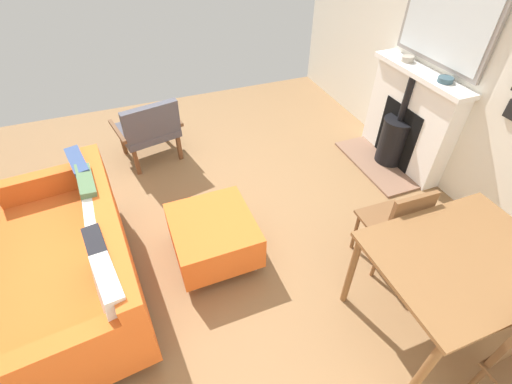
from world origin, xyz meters
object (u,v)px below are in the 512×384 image
(mantel_bowl_near, at_px, (408,58))
(dining_table, at_px, (461,266))
(mantel_bowl_far, at_px, (446,79))
(sofa, at_px, (78,260))
(fireplace, at_px, (405,125))
(ottoman, at_px, (213,235))
(dining_chair_near_fireplace, at_px, (397,223))
(armchair_accent, at_px, (149,128))

(mantel_bowl_near, xyz_separation_m, dining_table, (1.05, 2.02, -0.46))
(mantel_bowl_far, height_order, sofa, mantel_bowl_far)
(fireplace, bearing_deg, sofa, 9.83)
(mantel_bowl_far, xyz_separation_m, sofa, (3.41, 0.30, -0.75))
(mantel_bowl_near, distance_m, sofa, 3.59)
(fireplace, distance_m, ottoman, 2.44)
(fireplace, xyz_separation_m, dining_table, (1.03, 1.77, 0.18))
(dining_chair_near_fireplace, bearing_deg, fireplace, -130.58)
(mantel_bowl_near, relative_size, sofa, 0.07)
(ottoman, bearing_deg, fireplace, -165.71)
(mantel_bowl_far, relative_size, armchair_accent, 0.18)
(armchair_accent, bearing_deg, dining_table, 119.68)
(mantel_bowl_near, height_order, dining_table, mantel_bowl_near)
(sofa, xyz_separation_m, armchair_accent, (-0.76, -1.60, 0.07))
(sofa, bearing_deg, armchair_accent, -115.40)
(dining_table, distance_m, dining_chair_near_fireplace, 0.59)
(mantel_bowl_near, bearing_deg, ottoman, 19.65)
(sofa, bearing_deg, mantel_bowl_near, -166.22)
(mantel_bowl_far, distance_m, armchair_accent, 3.03)
(mantel_bowl_near, distance_m, ottoman, 2.67)
(mantel_bowl_near, distance_m, dining_chair_near_fireplace, 1.90)
(fireplace, xyz_separation_m, mantel_bowl_far, (-0.02, 0.29, 0.63))
(mantel_bowl_far, bearing_deg, mantel_bowl_near, -90.00)
(mantel_bowl_far, bearing_deg, fireplace, -85.86)
(mantel_bowl_far, bearing_deg, dining_table, 54.68)
(fireplace, relative_size, mantel_bowl_near, 9.80)
(mantel_bowl_near, height_order, armchair_accent, mantel_bowl_near)
(fireplace, relative_size, dining_table, 1.09)
(mantel_bowl_near, xyz_separation_m, mantel_bowl_far, (0.00, 0.53, -0.01))
(sofa, bearing_deg, dining_table, 153.22)
(armchair_accent, bearing_deg, fireplace, 158.82)
(mantel_bowl_near, xyz_separation_m, armchair_accent, (2.64, -0.77, -0.68))
(mantel_bowl_near, relative_size, armchair_accent, 0.16)
(fireplace, relative_size, armchair_accent, 1.56)
(fireplace, distance_m, sofa, 3.44)
(fireplace, distance_m, dining_table, 2.06)
(ottoman, relative_size, dining_table, 0.65)
(mantel_bowl_near, relative_size, dining_table, 0.11)
(fireplace, height_order, ottoman, fireplace)
(dining_chair_near_fireplace, bearing_deg, mantel_bowl_far, -138.85)
(mantel_bowl_far, bearing_deg, armchair_accent, -26.23)
(mantel_bowl_near, bearing_deg, sofa, 13.78)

